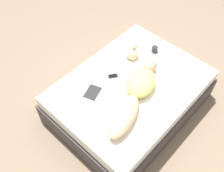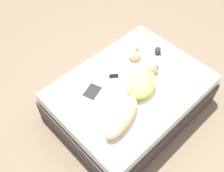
% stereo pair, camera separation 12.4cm
% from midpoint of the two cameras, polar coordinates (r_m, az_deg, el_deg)
% --- Properties ---
extents(ground_plane, '(12.00, 12.00, 0.00)m').
position_cam_midpoint_polar(ground_plane, '(3.88, 2.76, -4.58)').
color(ground_plane, '#7A6651').
extents(bed, '(1.54, 2.05, 0.54)m').
position_cam_midpoint_polar(bed, '(3.66, 2.91, -2.26)').
color(bed, '#383333').
rests_on(bed, ground_plane).
extents(person, '(0.63, 1.30, 0.19)m').
position_cam_midpoint_polar(person, '(3.23, 4.03, -1.70)').
color(person, tan).
rests_on(person, bed).
extents(open_magazine, '(0.61, 0.49, 0.01)m').
position_cam_midpoint_polar(open_magazine, '(3.40, -7.19, -0.75)').
color(open_magazine, silver).
rests_on(open_magazine, bed).
extents(coffee_mug, '(0.12, 0.09, 0.09)m').
position_cam_midpoint_polar(coffee_mug, '(3.86, 8.36, 7.89)').
color(coffee_mug, '#232328').
rests_on(coffee_mug, bed).
extents(cell_phone, '(0.14, 0.15, 0.01)m').
position_cam_midpoint_polar(cell_phone, '(3.52, -0.81, 2.16)').
color(cell_phone, '#333842').
rests_on(cell_phone, bed).
extents(plush_toy, '(0.18, 0.19, 0.22)m').
position_cam_midpoint_polar(plush_toy, '(3.70, 3.45, 7.16)').
color(plush_toy, '#D1B289').
rests_on(plush_toy, bed).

